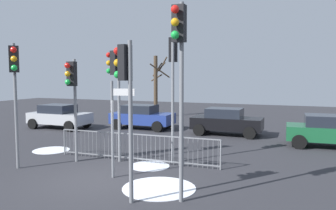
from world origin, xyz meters
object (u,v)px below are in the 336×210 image
Objects in this scene: traffic_light_mid_left at (72,87)px; bare_tree_left at (156,84)px; car_green_mid at (329,131)px; traffic_light_foreground_right at (126,85)px; traffic_light_rear_left at (173,70)px; traffic_light_mid_right at (179,58)px; traffic_light_rear_right at (115,79)px; car_silver_near at (59,116)px; traffic_light_foreground_left at (15,77)px; direction_sign_post at (114,124)px; car_black_trailing at (226,121)px; car_blue_far at (142,116)px.

bare_tree_left reaches higher than traffic_light_mid_left.
bare_tree_left reaches higher than car_green_mid.
traffic_light_foreground_right is 4.29m from traffic_light_rear_left.
traffic_light_mid_right is at bearing -61.87° from traffic_light_foreground_right.
bare_tree_left is at bearing 144.96° from car_green_mid.
car_silver_near is (-7.41, 5.79, -2.38)m from traffic_light_rear_right.
traffic_light_mid_left is (1.23, 1.50, -0.36)m from traffic_light_foreground_left.
bare_tree_left is at bearing 98.70° from direction_sign_post.
car_black_trailing is (5.33, 9.55, -2.44)m from traffic_light_foreground_left.
traffic_light_foreground_right is 2.53m from direction_sign_post.
traffic_light_rear_left reaches higher than traffic_light_foreground_left.
direction_sign_post reaches higher than car_green_mid.
traffic_light_foreground_right is 18.12m from bare_tree_left.
car_silver_near and car_green_mid have the same top height.
traffic_light_rear_left is at bearing -157.11° from traffic_light_mid_left.
traffic_light_foreground_left is 6.40m from traffic_light_mid_right.
car_blue_far and car_green_mid have the same top height.
car_blue_far is at bearing 18.74° from traffic_light_rear_right.
car_silver_near is at bearing 58.57° from traffic_light_foreground_right.
traffic_light_foreground_right reaches higher than direction_sign_post.
traffic_light_mid_left is 5.69m from traffic_light_mid_right.
car_green_mid is (7.77, 5.78, -2.38)m from traffic_light_rear_right.
bare_tree_left reaches higher than car_blue_far.
bare_tree_left reaches higher than traffic_light_rear_right.
traffic_light_foreground_left reaches higher than traffic_light_mid_left.
traffic_light_rear_right is at bearing -145.98° from car_green_mid.
car_green_mid is (5.05, -1.51, 0.00)m from car_black_trailing.
traffic_light_rear_left reaches higher than direction_sign_post.
traffic_light_mid_left is 2.88m from direction_sign_post.
car_green_mid is at bearing -16.56° from car_black_trailing.
traffic_light_foreground_right is 11.08m from car_black_trailing.
direction_sign_post reaches higher than car_black_trailing.
traffic_light_foreground_left is at bearing 87.75° from traffic_light_foreground_right.
car_silver_near is at bearing -35.38° from traffic_light_mid_right.
traffic_light_foreground_left reaches higher than car_silver_near.
bare_tree_left is at bearing 138.63° from car_black_trailing.
bare_tree_left reaches higher than traffic_light_rear_left.
traffic_light_foreground_left is 0.91× the size of bare_tree_left.
direction_sign_post is at bearing -69.50° from car_blue_far.
direction_sign_post is 0.81× the size of car_blue_far.
car_silver_near is (-9.80, 9.34, -2.27)m from traffic_light_foreground_right.
traffic_light_rear_right is at bearing -151.20° from traffic_light_mid_left.
car_silver_near is at bearing 177.36° from car_green_mid.
traffic_light_foreground_left is 1.41× the size of direction_sign_post.
traffic_light_foreground_right is at bearing -68.88° from bare_tree_left.
traffic_light_rear_right reaches higher than traffic_light_mid_left.
traffic_light_rear_right is 1.13× the size of car_black_trailing.
car_blue_far is at bearing 36.33° from traffic_light_foreground_right.
traffic_light_foreground_right is 0.81× the size of traffic_light_mid_right.
car_blue_far is (-3.62, 9.40, -0.97)m from direction_sign_post.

